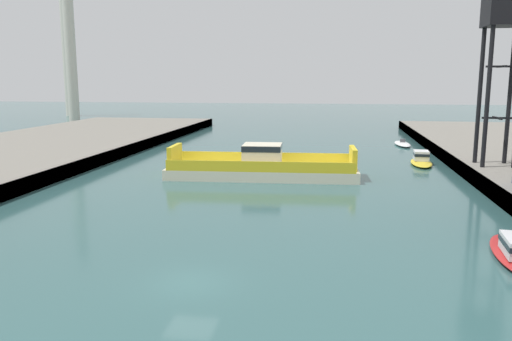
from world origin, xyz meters
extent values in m
plane|color=#335B5B|center=(0.00, 0.00, 0.00)|extent=(400.00, 400.00, 0.00)
cube|color=#4C4742|center=(-20.81, 20.00, 0.75)|extent=(0.30, 140.00, 1.50)
cube|color=#4C4742|center=(20.81, 20.00, 0.75)|extent=(0.30, 140.00, 1.50)
cube|color=beige|center=(-0.46, 29.44, 0.55)|extent=(20.43, 7.66, 1.10)
cube|color=yellow|center=(-0.63, 32.69, 1.65)|extent=(19.29, 1.12, 1.10)
cube|color=yellow|center=(-0.29, 26.19, 1.65)|extent=(19.29, 1.12, 1.10)
cube|color=beige|center=(-0.46, 29.44, 2.32)|extent=(4.21, 3.85, 2.44)
cube|color=black|center=(-0.46, 29.44, 3.19)|extent=(4.25, 3.89, 0.60)
cube|color=yellow|center=(9.09, 29.94, 2.20)|extent=(0.74, 4.66, 2.20)
cube|color=yellow|center=(-10.00, 28.95, 2.20)|extent=(0.74, 4.66, 2.20)
ellipsoid|color=white|center=(17.70, 58.96, 0.28)|extent=(2.62, 7.28, 0.55)
cube|color=#4C4C51|center=(17.70, 58.96, 0.80)|extent=(0.76, 0.45, 0.50)
ellipsoid|color=yellow|center=(17.70, 40.33, 0.25)|extent=(2.83, 7.29, 0.49)
cube|color=silver|center=(17.73, 40.87, 1.07)|extent=(1.85, 2.59, 1.17)
cube|color=black|center=(17.73, 40.87, 1.22)|extent=(1.90, 2.67, 0.35)
cylinder|color=black|center=(22.11, 33.38, 8.52)|extent=(0.44, 0.44, 14.04)
cylinder|color=black|center=(25.10, 33.38, 8.52)|extent=(0.44, 0.44, 14.04)
cylinder|color=black|center=(22.11, 30.39, 8.52)|extent=(0.44, 0.44, 14.04)
cube|color=black|center=(23.60, 31.88, 6.42)|extent=(2.99, 0.20, 0.20)
cube|color=black|center=(23.60, 31.88, 6.42)|extent=(0.20, 2.99, 0.20)
cube|color=black|center=(23.60, 31.88, 11.61)|extent=(2.99, 0.20, 0.20)
cube|color=black|center=(23.60, 31.88, 11.61)|extent=(0.20, 2.99, 0.20)
cube|color=black|center=(23.60, 31.88, 17.33)|extent=(3.89, 3.89, 3.58)
cylinder|color=beige|center=(-67.56, 113.81, 17.34)|extent=(3.53, 3.53, 34.69)
cylinder|color=beige|center=(-57.10, 95.34, 17.60)|extent=(2.59, 2.59, 35.21)
camera|label=1|loc=(7.19, -24.19, 10.33)|focal=36.04mm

